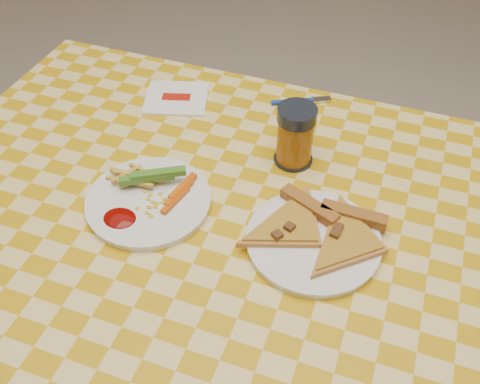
{
  "coord_description": "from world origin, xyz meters",
  "views": [
    {
      "loc": [
        0.2,
        -0.57,
        1.45
      ],
      "look_at": [
        -0.03,
        0.06,
        0.78
      ],
      "focal_mm": 40.0,
      "sensor_mm": 36.0,
      "label": 1
    }
  ],
  "objects_px": {
    "table": "(244,252)",
    "drink_glass": "(295,136)",
    "plate_left": "(149,202)",
    "plate_right": "(313,241)"
  },
  "relations": [
    {
      "from": "plate_right",
      "to": "plate_left",
      "type": "bearing_deg",
      "value": -177.9
    },
    {
      "from": "drink_glass",
      "to": "plate_left",
      "type": "bearing_deg",
      "value": -135.95
    },
    {
      "from": "table",
      "to": "drink_glass",
      "type": "height_order",
      "value": "drink_glass"
    },
    {
      "from": "table",
      "to": "plate_right",
      "type": "bearing_deg",
      "value": 0.27
    },
    {
      "from": "table",
      "to": "plate_left",
      "type": "xyz_separation_m",
      "value": [
        -0.18,
        -0.01,
        0.08
      ]
    },
    {
      "from": "plate_left",
      "to": "plate_right",
      "type": "xyz_separation_m",
      "value": [
        0.3,
        0.01,
        0.0
      ]
    },
    {
      "from": "table",
      "to": "plate_left",
      "type": "distance_m",
      "value": 0.19
    },
    {
      "from": "plate_left",
      "to": "plate_right",
      "type": "distance_m",
      "value": 0.3
    },
    {
      "from": "table",
      "to": "plate_left",
      "type": "relative_size",
      "value": 5.87
    },
    {
      "from": "drink_glass",
      "to": "plate_right",
      "type": "bearing_deg",
      "value": -65.1
    }
  ]
}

